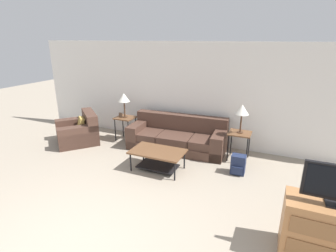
{
  "coord_description": "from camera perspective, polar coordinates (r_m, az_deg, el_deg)",
  "views": [
    {
      "loc": [
        2.22,
        -1.79,
        2.68
      ],
      "look_at": [
        0.0,
        3.31,
        0.8
      ],
      "focal_mm": 28.0,
      "sensor_mm": 36.0,
      "label": 1
    }
  ],
  "objects": [
    {
      "name": "coffee_table",
      "position": [
        5.55,
        -2.26,
        -6.47
      ],
      "size": [
        1.12,
        0.67,
        0.44
      ],
      "color": "brown",
      "rests_on": "ground_plane"
    },
    {
      "name": "backpack",
      "position": [
        5.63,
        15.01,
        -8.16
      ],
      "size": [
        0.28,
        0.29,
        0.41
      ],
      "color": "#1E2847",
      "rests_on": "ground_plane"
    },
    {
      "name": "armchair",
      "position": [
        7.41,
        -18.85,
        -1.2
      ],
      "size": [
        1.44,
        1.44,
        0.8
      ],
      "color": "#4C3328",
      "rests_on": "ground_plane"
    },
    {
      "name": "table_lamp_right",
      "position": [
        5.95,
        15.82,
        3.34
      ],
      "size": [
        0.3,
        0.3,
        0.65
      ],
      "color": "#472D1E",
      "rests_on": "side_table_right"
    },
    {
      "name": "tv_console",
      "position": [
        4.02,
        32.28,
        -19.19
      ],
      "size": [
        1.17,
        0.5,
        0.79
      ],
      "color": "#A87042",
      "rests_on": "ground_plane"
    },
    {
      "name": "table_lamp_left",
      "position": [
        6.99,
        -9.57,
        6.01
      ],
      "size": [
        0.3,
        0.3,
        0.65
      ],
      "color": "#472D1E",
      "rests_on": "side_table_left"
    },
    {
      "name": "picture_frame",
      "position": [
        7.09,
        -10.29,
        2.35
      ],
      "size": [
        0.1,
        0.04,
        0.13
      ],
      "color": "#4C3828",
      "rests_on": "side_table_left"
    },
    {
      "name": "wall_back",
      "position": [
        6.85,
        4.12,
        7.02
      ],
      "size": [
        9.08,
        0.06,
        2.6
      ],
      "color": "white",
      "rests_on": "ground_plane"
    },
    {
      "name": "couch",
      "position": [
        6.6,
        2.07,
        -2.53
      ],
      "size": [
        2.44,
        1.08,
        0.82
      ],
      "color": "#4C3328",
      "rests_on": "ground_plane"
    },
    {
      "name": "side_table_right",
      "position": [
        6.13,
        15.33,
        -2.1
      ],
      "size": [
        0.49,
        0.46,
        0.66
      ],
      "color": "brown",
      "rests_on": "ground_plane"
    },
    {
      "name": "side_table_left",
      "position": [
        7.14,
        -9.32,
        1.3
      ],
      "size": [
        0.49,
        0.46,
        0.66
      ],
      "color": "brown",
      "rests_on": "ground_plane"
    }
  ]
}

